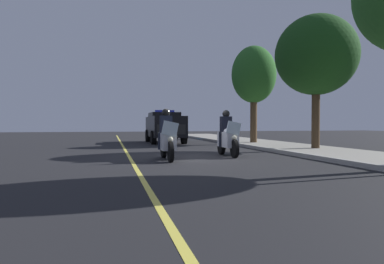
{
  "coord_description": "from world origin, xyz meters",
  "views": [
    {
      "loc": [
        12.49,
        -2.96,
        1.22
      ],
      "look_at": [
        -0.12,
        0.0,
        0.9
      ],
      "focal_mm": 32.9,
      "sensor_mm": 36.0,
      "label": 1
    }
  ],
  "objects_px": {
    "police_motorcycle_lead_left": "(167,139)",
    "tree_far_back": "(254,75)",
    "police_suv": "(165,126)",
    "police_motorcycle_lead_right": "(228,137)",
    "tree_mid_block": "(316,55)",
    "cyclist_background": "(185,128)"
  },
  "relations": [
    {
      "from": "police_motorcycle_lead_left",
      "to": "tree_far_back",
      "type": "distance_m",
      "value": 10.65
    },
    {
      "from": "police_motorcycle_lead_left",
      "to": "police_suv",
      "type": "distance_m",
      "value": 10.33
    },
    {
      "from": "police_motorcycle_lead_right",
      "to": "tree_mid_block",
      "type": "height_order",
      "value": "tree_mid_block"
    },
    {
      "from": "tree_mid_block",
      "to": "tree_far_back",
      "type": "bearing_deg",
      "value": -171.47
    },
    {
      "from": "police_motorcycle_lead_left",
      "to": "cyclist_background",
      "type": "relative_size",
      "value": 1.22
    },
    {
      "from": "police_suv",
      "to": "cyclist_background",
      "type": "bearing_deg",
      "value": 153.71
    },
    {
      "from": "police_suv",
      "to": "tree_mid_block",
      "type": "distance_m",
      "value": 10.06
    },
    {
      "from": "police_motorcycle_lead_left",
      "to": "tree_mid_block",
      "type": "height_order",
      "value": "tree_mid_block"
    },
    {
      "from": "police_suv",
      "to": "cyclist_background",
      "type": "height_order",
      "value": "police_suv"
    },
    {
      "from": "police_motorcycle_lead_left",
      "to": "tree_mid_block",
      "type": "xyz_separation_m",
      "value": [
        -2.59,
        7.22,
        3.58
      ]
    },
    {
      "from": "police_suv",
      "to": "tree_mid_block",
      "type": "height_order",
      "value": "tree_mid_block"
    },
    {
      "from": "police_motorcycle_lead_right",
      "to": "cyclist_background",
      "type": "distance_m",
      "value": 13.96
    },
    {
      "from": "cyclist_background",
      "to": "tree_far_back",
      "type": "relative_size",
      "value": 0.31
    },
    {
      "from": "police_motorcycle_lead_left",
      "to": "tree_mid_block",
      "type": "bearing_deg",
      "value": 109.71
    },
    {
      "from": "police_motorcycle_lead_right",
      "to": "tree_far_back",
      "type": "distance_m",
      "value": 8.71
    },
    {
      "from": "police_motorcycle_lead_right",
      "to": "cyclist_background",
      "type": "height_order",
      "value": "police_motorcycle_lead_right"
    },
    {
      "from": "police_suv",
      "to": "police_motorcycle_lead_right",
      "type": "bearing_deg",
      "value": 5.53
    },
    {
      "from": "cyclist_background",
      "to": "tree_mid_block",
      "type": "bearing_deg",
      "value": 16.01
    },
    {
      "from": "police_motorcycle_lead_left",
      "to": "tree_far_back",
      "type": "bearing_deg",
      "value": 140.42
    },
    {
      "from": "cyclist_background",
      "to": "tree_far_back",
      "type": "distance_m",
      "value": 8.11
    },
    {
      "from": "police_motorcycle_lead_right",
      "to": "tree_far_back",
      "type": "bearing_deg",
      "value": 149.99
    },
    {
      "from": "cyclist_background",
      "to": "police_suv",
      "type": "bearing_deg",
      "value": -26.29
    }
  ]
}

